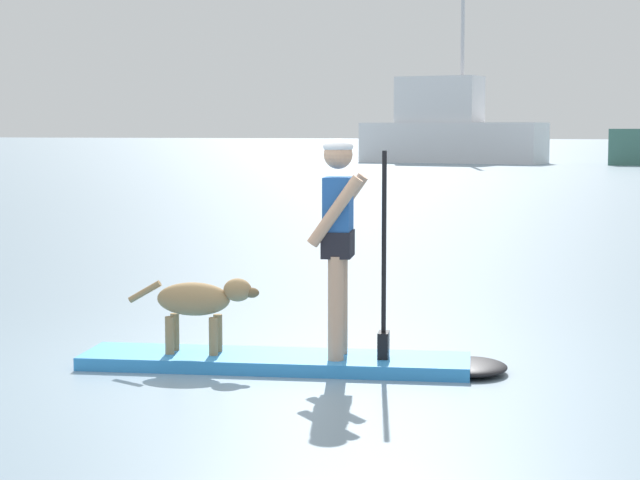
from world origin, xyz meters
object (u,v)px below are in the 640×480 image
(paddleboard, at_px, (304,362))
(person_paddler, at_px, (340,233))
(dog, at_px, (200,302))
(moored_boat_far_starboard, at_px, (449,130))

(paddleboard, distance_m, person_paddler, 1.04)
(paddleboard, height_order, dog, dog)
(paddleboard, distance_m, moored_boat_far_starboard, 53.90)
(paddleboard, relative_size, moored_boat_far_starboard, 0.33)
(paddleboard, xyz_separation_m, dog, (-0.80, -0.18, 0.45))
(person_paddler, relative_size, dog, 1.61)
(moored_boat_far_starboard, bearing_deg, dog, -78.03)
(person_paddler, bearing_deg, dog, -167.40)
(person_paddler, height_order, dog, person_paddler)
(person_paddler, relative_size, moored_boat_far_starboard, 0.16)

